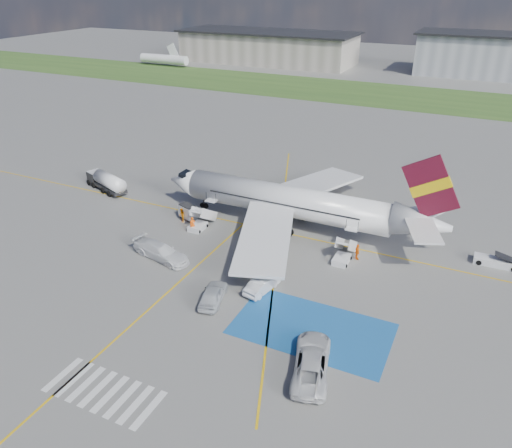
# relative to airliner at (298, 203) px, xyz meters

# --- Properties ---
(ground) EXTENTS (400.00, 400.00, 0.00)m
(ground) POSITION_rel_airliner_xyz_m (-1.51, -14.00, -3.39)
(ground) COLOR #60605E
(ground) RESTS_ON ground
(grass_strip) EXTENTS (400.00, 30.00, 0.01)m
(grass_strip) POSITION_rel_airliner_xyz_m (-1.51, 81.00, -3.39)
(grass_strip) COLOR #2D4C1E
(grass_strip) RESTS_ON ground
(taxiway_line_main) EXTENTS (120.00, 0.20, 0.01)m
(taxiway_line_main) POSITION_rel_airliner_xyz_m (-1.51, -2.00, -3.39)
(taxiway_line_main) COLOR gold
(taxiway_line_main) RESTS_ON ground
(taxiway_line_cross) EXTENTS (0.20, 60.00, 0.01)m
(taxiway_line_cross) POSITION_rel_airliner_xyz_m (-6.51, -24.00, -3.39)
(taxiway_line_cross) COLOR gold
(taxiway_line_cross) RESTS_ON ground
(taxiway_line_diag) EXTENTS (20.71, 56.45, 0.01)m
(taxiway_line_diag) POSITION_rel_airliner_xyz_m (-1.51, -2.00, -3.39)
(taxiway_line_diag) COLOR gold
(taxiway_line_diag) RESTS_ON ground
(staging_box) EXTENTS (14.00, 8.00, 0.01)m
(staging_box) POSITION_rel_airliner_xyz_m (8.49, -18.00, -3.39)
(staging_box) COLOR #195496
(staging_box) RESTS_ON ground
(crosswalk) EXTENTS (9.00, 4.00, 0.01)m
(crosswalk) POSITION_rel_airliner_xyz_m (-3.31, -32.00, -3.39)
(crosswalk) COLOR silver
(crosswalk) RESTS_ON ground
(terminal_west) EXTENTS (60.00, 22.00, 10.00)m
(terminal_west) POSITION_rel_airliner_xyz_m (-56.51, 116.00, 1.61)
(terminal_west) COLOR gray
(terminal_west) RESTS_ON ground
(terminal_centre) EXTENTS (48.00, 18.00, 12.00)m
(terminal_centre) POSITION_rel_airliner_xyz_m (18.49, 121.00, 2.61)
(terminal_centre) COLOR gray
(terminal_centre) RESTS_ON ground
(airliner) EXTENTS (36.81, 32.95, 11.92)m
(airliner) POSITION_rel_airliner_xyz_m (0.00, 0.00, 0.00)
(airliner) COLOR silver
(airliner) RESTS_ON ground
(airstairs_fwd) EXTENTS (1.90, 5.20, 3.60)m
(airstairs_fwd) POSITION_rel_airliner_xyz_m (-11.01, -5.30, -2.77)
(airstairs_fwd) COLOR silver
(airstairs_fwd) RESTS_ON ground
(airstairs_aft) EXTENTS (1.90, 5.20, 3.60)m
(airstairs_aft) POSITION_rel_airliner_xyz_m (7.49, -5.30, -2.77)
(airstairs_aft) COLOR silver
(airstairs_aft) RESTS_ON ground
(fuel_tanker) EXTENTS (8.37, 4.87, 2.78)m
(fuel_tanker) POSITION_rel_airliner_xyz_m (-29.56, -0.79, -2.22)
(fuel_tanker) COLOR black
(fuel_tanker) RESTS_ON ground
(gpu_cart) EXTENTS (2.63, 2.13, 1.90)m
(gpu_cart) POSITION_rel_airliner_xyz_m (-13.78, -3.61, -2.53)
(gpu_cart) COLOR silver
(gpu_cart) RESTS_ON ground
(belt_loader) EXTENTS (5.04, 1.98, 1.50)m
(belt_loader) POSITION_rel_airliner_xyz_m (23.01, 1.04, -3.02)
(belt_loader) COLOR silver
(belt_loader) RESTS_ON ground
(car_silver_a) EXTENTS (3.17, 5.31, 1.69)m
(car_silver_a) POSITION_rel_airliner_xyz_m (-1.62, -18.21, -2.55)
(car_silver_a) COLOR #B9BCC1
(car_silver_a) RESTS_ON ground
(car_silver_b) EXTENTS (2.38, 4.73, 1.49)m
(car_silver_b) POSITION_rel_airliner_xyz_m (1.92, -14.54, -2.65)
(car_silver_b) COLOR #B3B5BA
(car_silver_b) RESTS_ON ground
(van_white_a) EXTENTS (4.26, 6.54, 2.26)m
(van_white_a) POSITION_rel_airliner_xyz_m (10.20, -22.94, -2.26)
(van_white_a) COLOR silver
(van_white_a) RESTS_ON ground
(van_white_b) EXTENTS (6.12, 3.52, 2.25)m
(van_white_b) POSITION_rel_airliner_xyz_m (-11.03, -13.51, -2.27)
(van_white_b) COLOR silver
(van_white_b) RESTS_ON ground
(crew_fwd) EXTENTS (0.82, 0.82, 1.92)m
(crew_fwd) POSITION_rel_airliner_xyz_m (-11.25, -6.48, -2.43)
(crew_fwd) COLOR #EB560C
(crew_fwd) RESTS_ON ground
(crew_nose) EXTENTS (1.08, 1.12, 1.82)m
(crew_nose) POSITION_rel_airliner_xyz_m (-14.00, -4.73, -2.48)
(crew_nose) COLOR orange
(crew_nose) RESTS_ON ground
(crew_aft) EXTENTS (0.97, 1.16, 1.86)m
(crew_aft) POSITION_rel_airliner_xyz_m (8.84, -4.29, -2.46)
(crew_aft) COLOR orange
(crew_aft) RESTS_ON ground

